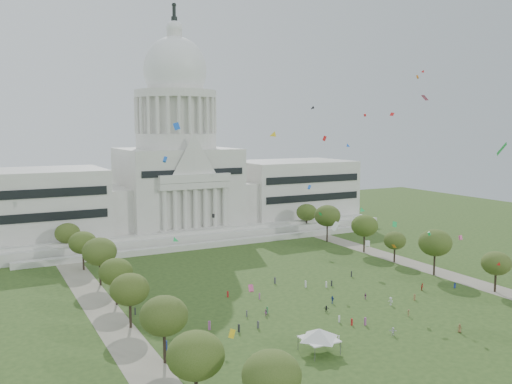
# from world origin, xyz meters

# --- Properties ---
(ground) EXTENTS (400.00, 400.00, 0.00)m
(ground) POSITION_xyz_m (0.00, 0.00, 0.00)
(ground) COLOR #2D471B
(ground) RESTS_ON ground
(capitol) EXTENTS (160.00, 64.50, 91.30)m
(capitol) POSITION_xyz_m (0.00, 113.59, 22.30)
(capitol) COLOR silver
(capitol) RESTS_ON ground
(path_left) EXTENTS (8.00, 160.00, 0.04)m
(path_left) POSITION_xyz_m (-48.00, 30.00, 0.02)
(path_left) COLOR gray
(path_left) RESTS_ON ground
(path_right) EXTENTS (8.00, 160.00, 0.04)m
(path_right) POSITION_xyz_m (48.00, 30.00, 0.02)
(path_right) COLOR gray
(path_right) RESTS_ON ground
(row_tree_l_0) EXTENTS (8.85, 8.85, 12.59)m
(row_tree_l_0) POSITION_xyz_m (-45.26, -21.68, 8.95)
(row_tree_l_0) COLOR black
(row_tree_l_0) RESTS_ON ground
(row_tree_l_1) EXTENTS (8.86, 8.86, 12.59)m
(row_tree_l_1) POSITION_xyz_m (-44.07, -2.96, 8.95)
(row_tree_l_1) COLOR black
(row_tree_l_1) RESTS_ON ground
(row_tree_r_1) EXTENTS (7.58, 7.58, 10.78)m
(row_tree_r_1) POSITION_xyz_m (46.22, -1.75, 7.66)
(row_tree_r_1) COLOR black
(row_tree_r_1) RESTS_ON ground
(row_tree_l_2) EXTENTS (8.42, 8.42, 11.97)m
(row_tree_l_2) POSITION_xyz_m (-45.04, 17.30, 8.51)
(row_tree_l_2) COLOR black
(row_tree_l_2) RESTS_ON ground
(row_tree_r_2) EXTENTS (9.55, 9.55, 13.58)m
(row_tree_r_2) POSITION_xyz_m (44.17, 17.44, 9.66)
(row_tree_r_2) COLOR black
(row_tree_r_2) RESTS_ON ground
(row_tree_l_3) EXTENTS (8.12, 8.12, 11.55)m
(row_tree_l_3) POSITION_xyz_m (-44.09, 33.92, 8.21)
(row_tree_l_3) COLOR black
(row_tree_l_3) RESTS_ON ground
(row_tree_r_3) EXTENTS (7.01, 7.01, 9.98)m
(row_tree_r_3) POSITION_xyz_m (44.40, 34.48, 7.08)
(row_tree_r_3) COLOR black
(row_tree_r_3) RESTS_ON ground
(row_tree_l_4) EXTENTS (9.29, 9.29, 13.21)m
(row_tree_l_4) POSITION_xyz_m (-44.08, 52.42, 9.39)
(row_tree_l_4) COLOR black
(row_tree_l_4) RESTS_ON ground
(row_tree_r_4) EXTENTS (9.19, 9.19, 13.06)m
(row_tree_r_4) POSITION_xyz_m (44.76, 50.04, 9.29)
(row_tree_r_4) COLOR black
(row_tree_r_4) RESTS_ON ground
(row_tree_l_5) EXTENTS (8.33, 8.33, 11.85)m
(row_tree_l_5) POSITION_xyz_m (-45.22, 71.01, 8.42)
(row_tree_l_5) COLOR black
(row_tree_l_5) RESTS_ON ground
(row_tree_r_5) EXTENTS (9.82, 9.82, 13.96)m
(row_tree_r_5) POSITION_xyz_m (43.49, 70.19, 9.93)
(row_tree_r_5) COLOR black
(row_tree_r_5) RESTS_ON ground
(row_tree_l_6) EXTENTS (8.19, 8.19, 11.64)m
(row_tree_l_6) POSITION_xyz_m (-46.87, 89.14, 8.27)
(row_tree_l_6) COLOR black
(row_tree_l_6) RESTS_ON ground
(row_tree_r_6) EXTENTS (8.42, 8.42, 11.97)m
(row_tree_r_6) POSITION_xyz_m (45.96, 88.13, 8.51)
(row_tree_r_6) COLOR black
(row_tree_r_6) RESTS_ON ground
(near_tree_0) EXTENTS (8.47, 8.47, 12.04)m
(near_tree_0) POSITION_xyz_m (-38.00, -32.00, 8.56)
(near_tree_0) COLOR black
(near_tree_0) RESTS_ON ground
(event_tent) EXTENTS (8.78, 8.78, 4.87)m
(event_tent) POSITION_xyz_m (-16.46, -12.26, 3.78)
(event_tent) COLOR #4C4C4C
(event_tent) RESTS_ON ground
(person_0) EXTENTS (0.89, 0.75, 1.55)m
(person_0) POSITION_xyz_m (39.49, 5.45, 0.77)
(person_0) COLOR navy
(person_0) RESTS_ON ground
(person_2) EXTENTS (1.08, 0.96, 1.89)m
(person_2) POSITION_xyz_m (30.38, 8.11, 0.94)
(person_2) COLOR #B21E1E
(person_2) RESTS_ON ground
(person_3) EXTENTS (0.94, 1.41, 2.00)m
(person_3) POSITION_xyz_m (14.69, 2.73, 1.00)
(person_3) COLOR silver
(person_3) RESTS_ON ground
(person_4) EXTENTS (0.83, 1.22, 1.90)m
(person_4) POSITION_xyz_m (3.02, 10.51, 0.95)
(person_4) COLOR navy
(person_4) RESTS_ON ground
(person_5) EXTENTS (1.45, 1.35, 1.53)m
(person_5) POSITION_xyz_m (-1.90, 6.06, 0.77)
(person_5) COLOR #26262B
(person_5) RESTS_ON ground
(person_6) EXTENTS (1.00, 1.09, 1.87)m
(person_6) POSITION_xyz_m (15.49, -17.58, 0.93)
(person_6) COLOR olive
(person_6) RESTS_ON ground
(person_7) EXTENTS (0.76, 0.70, 1.68)m
(person_7) POSITION_xyz_m (-10.45, -10.40, 0.84)
(person_7) COLOR silver
(person_7) RESTS_ON ground
(person_8) EXTENTS (0.87, 0.65, 1.61)m
(person_8) POSITION_xyz_m (-15.79, 10.21, 0.80)
(person_8) COLOR #994C8C
(person_8) RESTS_ON ground
(person_9) EXTENTS (0.91, 1.15, 1.58)m
(person_9) POSITION_xyz_m (12.96, -5.18, 0.79)
(person_9) COLOR olive
(person_9) RESTS_ON ground
(person_10) EXTENTS (0.54, 0.93, 1.56)m
(person_10) POSITION_xyz_m (12.23, 9.21, 0.78)
(person_10) COLOR #994C8C
(person_10) RESTS_ON ground
(person_11) EXTENTS (1.69, 1.49, 1.76)m
(person_11) POSITION_xyz_m (1.96, -12.31, 0.88)
(person_11) COLOR silver
(person_11) RESTS_ON ground
(distant_crowd) EXTENTS (65.03, 37.14, 1.93)m
(distant_crowd) POSITION_xyz_m (-15.51, 14.39, 0.85)
(distant_crowd) COLOR navy
(distant_crowd) RESTS_ON ground
(kite_swarm) EXTENTS (92.43, 107.50, 49.47)m
(kite_swarm) POSITION_xyz_m (6.10, 9.49, 25.14)
(kite_swarm) COLOR red
(kite_swarm) RESTS_ON ground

